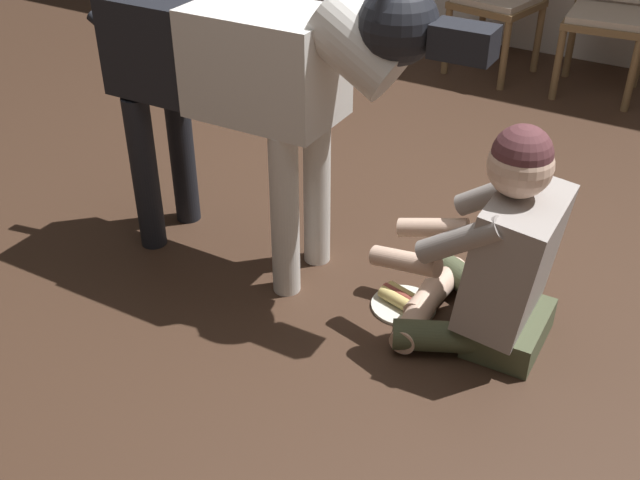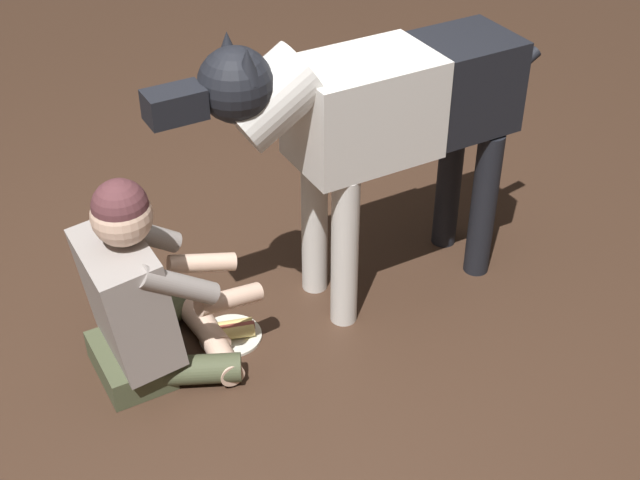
% 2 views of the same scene
% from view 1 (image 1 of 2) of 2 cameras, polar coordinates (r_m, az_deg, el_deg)
% --- Properties ---
extents(ground_plane, '(15.21, 15.21, 0.00)m').
position_cam_1_polar(ground_plane, '(3.03, 5.56, -3.49)').
color(ground_plane, '#3B271B').
extents(dining_chair_right_of_pair, '(0.50, 0.51, 0.98)m').
position_cam_1_polar(dining_chair_right_of_pair, '(4.98, 21.00, 16.35)').
color(dining_chair_right_of_pair, brown).
rests_on(dining_chair_right_of_pair, ground).
extents(person_sitting_on_floor, '(0.63, 0.58, 0.83)m').
position_cam_1_polar(person_sitting_on_floor, '(2.66, 13.09, -1.25)').
color(person_sitting_on_floor, '#484F35').
rests_on(person_sitting_on_floor, ground).
extents(large_dog, '(1.63, 0.37, 1.22)m').
position_cam_1_polar(large_dog, '(2.81, -5.06, 12.27)').
color(large_dog, silver).
rests_on(large_dog, ground).
extents(hot_dog_on_plate, '(0.25, 0.25, 0.06)m').
position_cam_1_polar(hot_dog_on_plate, '(2.92, 6.27, -4.57)').
color(hot_dog_on_plate, silver).
rests_on(hot_dog_on_plate, ground).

